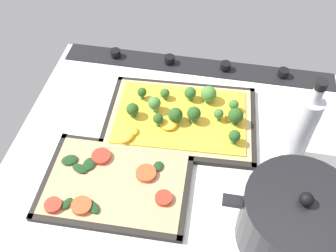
{
  "coord_description": "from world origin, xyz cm",
  "views": [
    {
      "loc": [
        -6.51,
        50.57,
        70.09
      ],
      "look_at": [
        3.21,
        -3.1,
        5.89
      ],
      "focal_mm": 40.67,
      "sensor_mm": 36.0,
      "label": 1
    }
  ],
  "objects_px": {
    "baking_tray_front": "(181,120)",
    "oil_bottle": "(302,130)",
    "veggie_pizza_back": "(114,182)",
    "cooking_pot": "(295,221)",
    "broccoli_pizza": "(183,115)",
    "baking_tray_back": "(117,184)"
  },
  "relations": [
    {
      "from": "baking_tray_front",
      "to": "oil_bottle",
      "type": "relative_size",
      "value": 1.6
    },
    {
      "from": "baking_tray_front",
      "to": "broccoli_pizza",
      "type": "distance_m",
      "value": 0.02
    },
    {
      "from": "broccoli_pizza",
      "to": "veggie_pizza_back",
      "type": "bearing_deg",
      "value": 61.12
    },
    {
      "from": "baking_tray_front",
      "to": "veggie_pizza_back",
      "type": "distance_m",
      "value": 0.23
    },
    {
      "from": "veggie_pizza_back",
      "to": "oil_bottle",
      "type": "height_order",
      "value": "oil_bottle"
    },
    {
      "from": "veggie_pizza_back",
      "to": "oil_bottle",
      "type": "distance_m",
      "value": 0.41
    },
    {
      "from": "veggie_pizza_back",
      "to": "broccoli_pizza",
      "type": "bearing_deg",
      "value": -118.88
    },
    {
      "from": "baking_tray_front",
      "to": "broccoli_pizza",
      "type": "bearing_deg",
      "value": -169.89
    },
    {
      "from": "baking_tray_front",
      "to": "cooking_pot",
      "type": "xyz_separation_m",
      "value": [
        -0.25,
        0.26,
        0.06
      ]
    },
    {
      "from": "veggie_pizza_back",
      "to": "baking_tray_front",
      "type": "bearing_deg",
      "value": -118.04
    },
    {
      "from": "broccoli_pizza",
      "to": "oil_bottle",
      "type": "bearing_deg",
      "value": 165.65
    },
    {
      "from": "baking_tray_back",
      "to": "broccoli_pizza",
      "type": "bearing_deg",
      "value": -118.32
    },
    {
      "from": "baking_tray_front",
      "to": "broccoli_pizza",
      "type": "relative_size",
      "value": 1.07
    },
    {
      "from": "baking_tray_front",
      "to": "baking_tray_back",
      "type": "xyz_separation_m",
      "value": [
        0.11,
        0.2,
        0.0
      ]
    },
    {
      "from": "veggie_pizza_back",
      "to": "cooking_pot",
      "type": "relative_size",
      "value": 1.09
    },
    {
      "from": "cooking_pot",
      "to": "broccoli_pizza",
      "type": "bearing_deg",
      "value": -46.83
    },
    {
      "from": "veggie_pizza_back",
      "to": "cooking_pot",
      "type": "bearing_deg",
      "value": 171.49
    },
    {
      "from": "cooking_pot",
      "to": "oil_bottle",
      "type": "xyz_separation_m",
      "value": [
        -0.01,
        -0.19,
        0.03
      ]
    },
    {
      "from": "broccoli_pizza",
      "to": "baking_tray_back",
      "type": "distance_m",
      "value": 0.23
    },
    {
      "from": "baking_tray_front",
      "to": "oil_bottle",
      "type": "xyz_separation_m",
      "value": [
        -0.26,
        0.07,
        0.09
      ]
    },
    {
      "from": "baking_tray_front",
      "to": "baking_tray_back",
      "type": "bearing_deg",
      "value": 62.54
    },
    {
      "from": "veggie_pizza_back",
      "to": "oil_bottle",
      "type": "xyz_separation_m",
      "value": [
        -0.37,
        -0.14,
        0.09
      ]
    }
  ]
}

